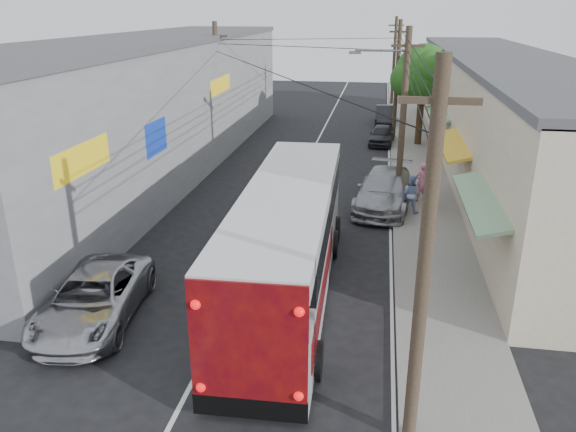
% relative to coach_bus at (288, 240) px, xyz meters
% --- Properties ---
extents(ground, '(120.00, 120.00, 0.00)m').
position_rel_coach_bus_xyz_m(ground, '(-1.58, -4.10, -1.85)').
color(ground, black).
rests_on(ground, ground).
extents(sidewalk, '(3.00, 80.00, 0.12)m').
position_rel_coach_bus_xyz_m(sidewalk, '(4.92, 15.90, -1.79)').
color(sidewalk, slate).
rests_on(sidewalk, ground).
extents(building_right, '(7.09, 40.00, 6.25)m').
position_rel_coach_bus_xyz_m(building_right, '(9.41, 17.90, 1.30)').
color(building_right, beige).
rests_on(building_right, ground).
extents(building_left, '(7.20, 36.00, 7.25)m').
position_rel_coach_bus_xyz_m(building_left, '(-10.08, 13.89, 1.80)').
color(building_left, gray).
rests_on(building_left, ground).
extents(utility_poles, '(11.80, 45.28, 8.00)m').
position_rel_coach_bus_xyz_m(utility_poles, '(1.55, 16.22, 2.27)').
color(utility_poles, '#473828').
rests_on(utility_poles, ground).
extents(street_tree, '(4.40, 4.00, 6.60)m').
position_rel_coach_bus_xyz_m(street_tree, '(5.29, 21.91, 2.82)').
color(street_tree, '#3F2B19').
rests_on(street_tree, ground).
extents(coach_bus, '(3.14, 12.51, 3.58)m').
position_rel_coach_bus_xyz_m(coach_bus, '(0.00, 0.00, 0.00)').
color(coach_bus, silver).
rests_on(coach_bus, ground).
extents(jeepney, '(3.09, 5.57, 1.48)m').
position_rel_coach_bus_xyz_m(jeepney, '(-5.33, -2.64, -1.12)').
color(jeepney, '#B2B3BA').
rests_on(jeepney, ground).
extents(parked_suv, '(3.03, 6.05, 1.68)m').
position_rel_coach_bus_xyz_m(parked_suv, '(3.02, 8.90, -1.01)').
color(parked_suv, '#96979D').
rests_on(parked_suv, ground).
extents(parked_car_mid, '(1.85, 3.93, 1.30)m').
position_rel_coach_bus_xyz_m(parked_car_mid, '(2.82, 21.90, -1.21)').
color(parked_car_mid, '#26272B').
rests_on(parked_car_mid, ground).
extents(parked_car_far, '(1.54, 4.26, 1.40)m').
position_rel_coach_bus_xyz_m(parked_car_far, '(3.02, 29.26, -1.16)').
color(parked_car_far, black).
rests_on(parked_car_far, ground).
extents(pedestrian_near, '(0.79, 0.67, 1.85)m').
position_rel_coach_bus_xyz_m(pedestrian_near, '(4.72, 9.79, -0.81)').
color(pedestrian_near, '#D06E94').
rests_on(pedestrian_near, sidewalk).
extents(pedestrian_far, '(1.01, 0.90, 1.73)m').
position_rel_coach_bus_xyz_m(pedestrian_far, '(4.16, 8.10, -0.87)').
color(pedestrian_far, '#8FA3D0').
rests_on(pedestrian_far, sidewalk).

